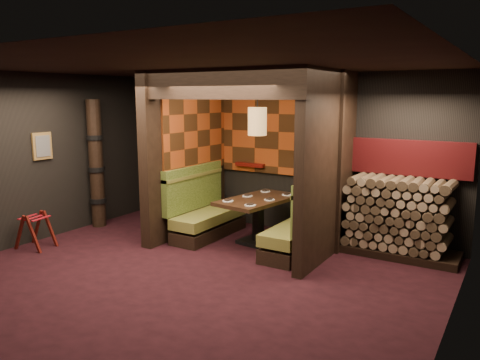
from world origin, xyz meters
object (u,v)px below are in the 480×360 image
at_px(booth_bench_left, 204,214).
at_px(totem_column, 96,165).
at_px(booth_bench_right, 302,229).
at_px(firewood_stack, 402,218).
at_px(luggage_rack, 35,229).
at_px(pendant_lamp, 257,121).
at_px(dining_table, 258,212).

xyz_separation_m(booth_bench_left, totem_column, (-2.09, -0.55, 0.79)).
relative_size(booth_bench_right, firewood_stack, 0.92).
bearing_deg(luggage_rack, pendant_lamp, 34.73).
relative_size(pendant_lamp, firewood_stack, 0.59).
relative_size(luggage_rack, totem_column, 0.27).
bearing_deg(firewood_stack, booth_bench_right, -152.65).
bearing_deg(booth_bench_right, booth_bench_left, 180.00).
height_order(totem_column, firewood_stack, totem_column).
bearing_deg(dining_table, firewood_stack, 14.92).
distance_m(totem_column, firewood_stack, 5.51).
bearing_deg(luggage_rack, dining_table, 35.37).
bearing_deg(booth_bench_left, luggage_rack, -134.16).
bearing_deg(totem_column, luggage_rack, -84.69).
bearing_deg(dining_table, booth_bench_right, -7.42).
relative_size(dining_table, pendant_lamp, 1.55).
bearing_deg(firewood_stack, pendant_lamp, -163.88).
bearing_deg(booth_bench_right, firewood_stack, 27.35).
relative_size(dining_table, luggage_rack, 2.47).
xyz_separation_m(pendant_lamp, totem_column, (-3.13, -0.61, -0.87)).
bearing_deg(totem_column, pendant_lamp, 11.07).
xyz_separation_m(booth_bench_left, booth_bench_right, (1.89, 0.00, 0.00)).
bearing_deg(booth_bench_right, pendant_lamp, 175.89).
xyz_separation_m(booth_bench_right, totem_column, (-3.98, -0.55, 0.79)).
height_order(booth_bench_left, pendant_lamp, pendant_lamp).
relative_size(dining_table, firewood_stack, 0.91).
bearing_deg(booth_bench_left, firewood_stack, 12.17).
bearing_deg(firewood_stack, totem_column, -166.81).
xyz_separation_m(booth_bench_left, firewood_stack, (3.25, 0.70, 0.21)).
distance_m(booth_bench_left, dining_table, 1.05).
relative_size(pendant_lamp, luggage_rack, 1.60).
relative_size(booth_bench_left, firewood_stack, 0.92).
relative_size(booth_bench_right, pendant_lamp, 1.57).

